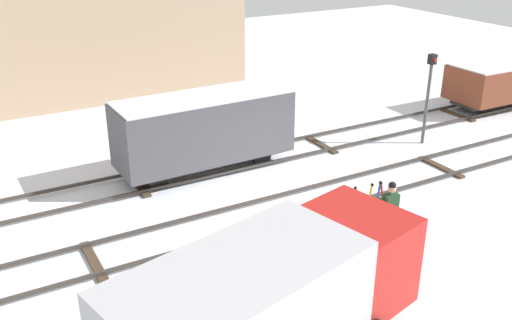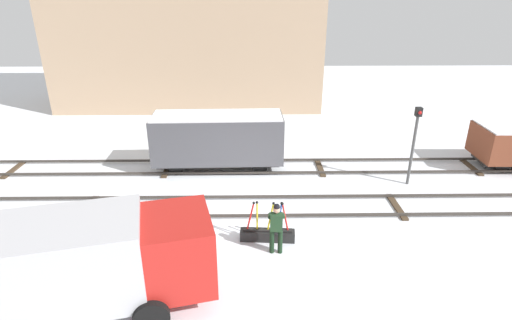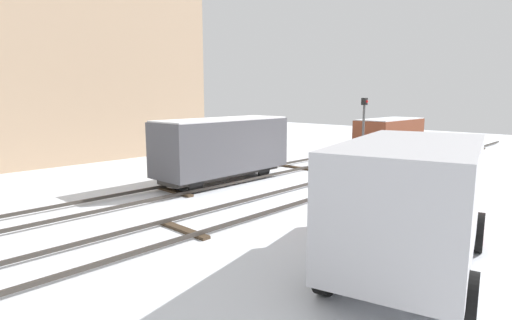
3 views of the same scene
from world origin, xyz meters
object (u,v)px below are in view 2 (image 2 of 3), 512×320
rail_worker (276,225)px  signal_post (415,138)px  switch_lever_frame (268,233)px  freight_car_back_track (218,139)px  delivery_truck (82,261)px

rail_worker → signal_post: size_ratio=0.52×
switch_lever_frame → freight_car_back_track: size_ratio=0.31×
rail_worker → delivery_truck: bearing=-149.3°
delivery_truck → signal_post: bearing=20.2°
rail_worker → freight_car_back_track: size_ratio=0.30×
switch_lever_frame → rail_worker: (0.24, -0.66, 0.73)m
delivery_truck → switch_lever_frame: bearing=20.2°
signal_post → freight_car_back_track: size_ratio=0.58×
freight_car_back_track → switch_lever_frame: bearing=-72.2°
switch_lever_frame → rail_worker: size_ratio=1.04×
switch_lever_frame → freight_car_back_track: 6.23m
switch_lever_frame → signal_post: signal_post is taller
switch_lever_frame → freight_car_back_track: bearing=113.3°
rail_worker → freight_car_back_track: (-2.24, 6.43, 0.49)m
rail_worker → freight_car_back_track: bearing=113.3°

